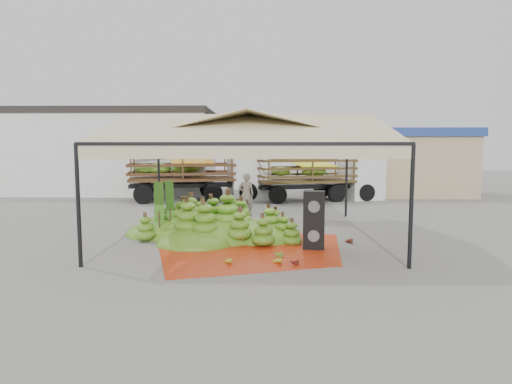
{
  "coord_description": "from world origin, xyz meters",
  "views": [
    {
      "loc": [
        0.47,
        -14.15,
        2.87
      ],
      "look_at": [
        0.2,
        1.5,
        1.3
      ],
      "focal_mm": 30.0,
      "sensor_mm": 36.0,
      "label": 1
    }
  ],
  "objects_px": {
    "truck_left": "(205,171)",
    "truck_right": "(324,174)",
    "banana_heap": "(215,217)",
    "speaker_stack": "(314,220)",
    "vendor": "(246,194)"
  },
  "relations": [
    {
      "from": "vendor",
      "to": "truck_right",
      "type": "bearing_deg",
      "value": -134.43
    },
    {
      "from": "speaker_stack",
      "to": "truck_left",
      "type": "relative_size",
      "value": 0.21
    },
    {
      "from": "truck_left",
      "to": "truck_right",
      "type": "xyz_separation_m",
      "value": [
        6.77,
        0.05,
        -0.14
      ]
    },
    {
      "from": "banana_heap",
      "to": "vendor",
      "type": "height_order",
      "value": "vendor"
    },
    {
      "from": "banana_heap",
      "to": "truck_right",
      "type": "distance_m",
      "value": 11.54
    },
    {
      "from": "banana_heap",
      "to": "truck_left",
      "type": "distance_m",
      "value": 10.49
    },
    {
      "from": "vendor",
      "to": "truck_left",
      "type": "distance_m",
      "value": 6.33
    },
    {
      "from": "truck_right",
      "to": "banana_heap",
      "type": "bearing_deg",
      "value": -130.89
    },
    {
      "from": "vendor",
      "to": "truck_left",
      "type": "height_order",
      "value": "truck_left"
    },
    {
      "from": "banana_heap",
      "to": "speaker_stack",
      "type": "bearing_deg",
      "value": -28.18
    },
    {
      "from": "banana_heap",
      "to": "truck_right",
      "type": "bearing_deg",
      "value": 64.03
    },
    {
      "from": "vendor",
      "to": "truck_right",
      "type": "relative_size",
      "value": 0.25
    },
    {
      "from": "speaker_stack",
      "to": "vendor",
      "type": "bearing_deg",
      "value": 117.19
    },
    {
      "from": "speaker_stack",
      "to": "truck_right",
      "type": "bearing_deg",
      "value": 88.23
    },
    {
      "from": "speaker_stack",
      "to": "truck_right",
      "type": "distance_m",
      "value": 12.17
    }
  ]
}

